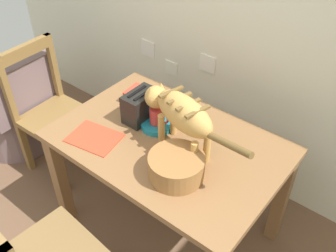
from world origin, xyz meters
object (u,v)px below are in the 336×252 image
Objects in this scene: magazine at (94,138)px; wooden_chair_near at (53,114)px; saucer_bowl at (157,124)px; coffee_mug at (157,116)px; toaster at (141,106)px; wicker_armchair at (16,113)px; book_stack at (143,97)px; dining_table at (168,154)px; cat at (180,113)px; wicker_basket at (176,166)px.

wooden_chair_near is at bearing 154.04° from magazine.
saucer_bowl is 0.06m from coffee_mug.
saucer_bowl is 0.89× the size of toaster.
book_stack is at bearing -77.76° from wicker_armchair.
dining_table is at bearing -87.76° from wicker_armchair.
coffee_mug is (-0.12, 0.05, 0.17)m from dining_table.
wooden_chair_near is (-1.06, -0.05, -0.49)m from cat.
wicker_armchair is (-1.10, -0.26, -0.49)m from book_stack.
coffee_mug is 1.43m from wicker_armchair.
cat is 2.62× the size of wicker_basket.
cat reaches higher than dining_table.
cat is 5.79× the size of coffee_mug.
toaster is (-0.24, 0.05, 0.18)m from dining_table.
cat reaches higher than toaster.
coffee_mug is 0.61× the size of toaster.
book_stack is (-0.21, 0.13, 0.02)m from saucer_bowl.
wicker_basket is 0.29× the size of wooden_chair_near.
cat is 3.59× the size of book_stack.
wicker_basket is 1.22m from wooden_chair_near.
dining_table is at bearing -12.97° from toaster.
wicker_basket is 1.70m from wicker_armchair.
magazine is (-0.20, -0.28, -0.01)m from saucer_bowl.
toaster is (-0.12, 0.00, 0.07)m from saucer_bowl.
wooden_chair_near reaches higher than toaster.
coffee_mug is 0.37m from wicker_basket.
cat is (0.07, 0.00, 0.31)m from dining_table.
wicker_basket is at bearing -33.68° from book_stack.
magazine is 0.34× the size of wicker_armchair.
saucer_bowl is at bearing 156.43° from dining_table.
coffee_mug is 0.13× the size of wooden_chair_near.
saucer_bowl is 0.67× the size of magazine.
saucer_bowl is 0.91× the size of book_stack.
wicker_armchair is at bearing 107.49° from cat.
book_stack is at bearing 149.54° from saucer_bowl.
wicker_basket is at bearing -42.23° from dining_table.
magazine reaches higher than dining_table.
wooden_chair_near reaches higher than dining_table.
toaster reaches higher than book_stack.
wicker_armchair is at bearing -176.65° from dining_table.
saucer_bowl reaches higher than magazine.
wooden_chair_near is at bearing -172.64° from toaster.
magazine is (-0.20, -0.28, -0.08)m from coffee_mug.
wooden_chair_near reaches higher than saucer_bowl.
saucer_bowl is 0.91m from wooden_chair_near.
coffee_mug reaches higher than wicker_basket.
toaster is at bearing 95.53° from wooden_chair_near.
dining_table is 4.54× the size of magazine.
saucer_bowl reaches higher than dining_table.
cat is at bearing 2.78° from dining_table.
book_stack is 0.62m from wicker_basket.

